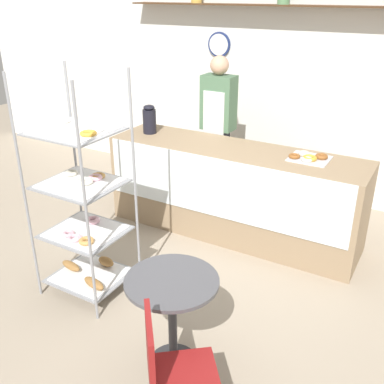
{
  "coord_description": "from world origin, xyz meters",
  "views": [
    {
      "loc": [
        1.75,
        -2.58,
        2.39
      ],
      "look_at": [
        0.0,
        0.45,
        0.8
      ],
      "focal_mm": 42.0,
      "sensor_mm": 36.0,
      "label": 1
    }
  ],
  "objects_px": {
    "donut_tray_counter": "(309,157)",
    "cafe_table": "(172,303)",
    "cafe_chair": "(168,368)",
    "pastry_rack": "(84,211)",
    "coffee_carafe": "(149,119)",
    "person_worker": "(218,127)"
  },
  "relations": [
    {
      "from": "cafe_table",
      "to": "donut_tray_counter",
      "type": "xyz_separation_m",
      "value": [
        0.27,
        1.95,
        0.44
      ]
    },
    {
      "from": "cafe_chair",
      "to": "pastry_rack",
      "type": "bearing_deg",
      "value": 18.77
    },
    {
      "from": "pastry_rack",
      "to": "coffee_carafe",
      "type": "xyz_separation_m",
      "value": [
        -0.4,
        1.53,
        0.34
      ]
    },
    {
      "from": "cafe_chair",
      "to": "donut_tray_counter",
      "type": "distance_m",
      "value": 2.48
    },
    {
      "from": "pastry_rack",
      "to": "cafe_table",
      "type": "relative_size",
      "value": 2.66
    },
    {
      "from": "donut_tray_counter",
      "to": "coffee_carafe",
      "type": "bearing_deg",
      "value": -178.73
    },
    {
      "from": "coffee_carafe",
      "to": "person_worker",
      "type": "bearing_deg",
      "value": 40.1
    },
    {
      "from": "pastry_rack",
      "to": "donut_tray_counter",
      "type": "distance_m",
      "value": 2.09
    },
    {
      "from": "pastry_rack",
      "to": "cafe_table",
      "type": "height_order",
      "value": "pastry_rack"
    },
    {
      "from": "pastry_rack",
      "to": "cafe_chair",
      "type": "bearing_deg",
      "value": -32.5
    },
    {
      "from": "person_worker",
      "to": "cafe_table",
      "type": "distance_m",
      "value": 2.61
    },
    {
      "from": "pastry_rack",
      "to": "cafe_table",
      "type": "bearing_deg",
      "value": -19.51
    },
    {
      "from": "person_worker",
      "to": "cafe_chair",
      "type": "bearing_deg",
      "value": -67.73
    },
    {
      "from": "coffee_carafe",
      "to": "donut_tray_counter",
      "type": "bearing_deg",
      "value": 1.27
    },
    {
      "from": "pastry_rack",
      "to": "cafe_table",
      "type": "distance_m",
      "value": 1.18
    },
    {
      "from": "person_worker",
      "to": "cafe_table",
      "type": "relative_size",
      "value": 2.49
    },
    {
      "from": "pastry_rack",
      "to": "person_worker",
      "type": "distance_m",
      "value": 2.04
    },
    {
      "from": "cafe_chair",
      "to": "cafe_table",
      "type": "bearing_deg",
      "value": -8.65
    },
    {
      "from": "donut_tray_counter",
      "to": "cafe_table",
      "type": "bearing_deg",
      "value": -97.97
    },
    {
      "from": "pastry_rack",
      "to": "cafe_chair",
      "type": "height_order",
      "value": "pastry_rack"
    },
    {
      "from": "cafe_table",
      "to": "donut_tray_counter",
      "type": "bearing_deg",
      "value": 82.03
    },
    {
      "from": "cafe_table",
      "to": "person_worker",
      "type": "bearing_deg",
      "value": 110.57
    }
  ]
}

